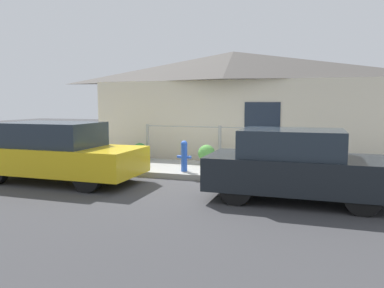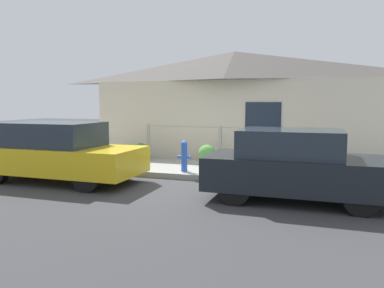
% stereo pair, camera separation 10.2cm
% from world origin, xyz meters
% --- Properties ---
extents(ground_plane, '(60.00, 60.00, 0.00)m').
position_xyz_m(ground_plane, '(0.00, 0.00, 0.00)').
color(ground_plane, '#38383A').
extents(sidewalk, '(24.00, 2.30, 0.15)m').
position_xyz_m(sidewalk, '(0.00, 1.15, 0.07)').
color(sidewalk, gray).
rests_on(sidewalk, ground_plane).
extents(house, '(9.74, 2.23, 3.70)m').
position_xyz_m(house, '(0.00, 3.86, 2.97)').
color(house, beige).
rests_on(house, ground_plane).
extents(fence, '(4.90, 0.10, 1.13)m').
position_xyz_m(fence, '(0.00, 2.15, 0.77)').
color(fence, '#999993').
rests_on(fence, sidewalk).
extents(car_left, '(4.17, 1.70, 1.48)m').
position_xyz_m(car_left, '(-3.33, -1.15, 0.74)').
color(car_left, gold).
rests_on(car_left, ground_plane).
extents(car_right, '(3.61, 1.68, 1.43)m').
position_xyz_m(car_right, '(2.40, -1.15, 0.71)').
color(car_right, black).
rests_on(car_right, ground_plane).
extents(fire_hydrant, '(0.38, 0.17, 0.82)m').
position_xyz_m(fire_hydrant, '(-0.54, 0.42, 0.58)').
color(fire_hydrant, blue).
rests_on(fire_hydrant, sidewalk).
extents(potted_plant_near_hydrant, '(0.49, 0.49, 0.62)m').
position_xyz_m(potted_plant_near_hydrant, '(-0.20, 1.39, 0.49)').
color(potted_plant_near_hydrant, '#9E5638').
rests_on(potted_plant_near_hydrant, sidewalk).
extents(potted_plant_by_fence, '(0.45, 0.45, 0.54)m').
position_xyz_m(potted_plant_by_fence, '(-2.53, 1.85, 0.44)').
color(potted_plant_by_fence, '#9E5638').
rests_on(potted_plant_by_fence, sidewalk).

